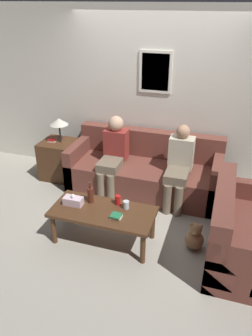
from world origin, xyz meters
The scene contains 14 objects.
ground_plane centered at (0.00, 0.00, 0.00)m, with size 16.00×16.00×0.00m, color #ADA899.
wall_back centered at (0.00, 1.01, 1.30)m, with size 9.00×0.08×2.60m.
couch_main centered at (0.00, 0.53, 0.30)m, with size 2.25×0.90×0.86m.
couch_side centered at (1.48, -0.60, 0.30)m, with size 0.90×1.35×0.86m.
coffee_table centered at (-0.16, -0.80, 0.38)m, with size 1.23×0.57×0.44m.
side_table_with_lamp centered at (-1.43, 0.49, 0.34)m, with size 0.52×0.52×1.02m.
wine_bottle centered at (-0.36, -0.68, 0.54)m, with size 0.07×0.07×0.28m.
drinking_glass centered at (0.09, -0.67, 0.49)m, with size 0.07×0.07×0.10m.
book_stack centered at (0.04, -0.88, 0.46)m, with size 0.13×0.13×0.04m.
soda_can centered at (-0.03, -0.62, 0.50)m, with size 0.07×0.07×0.12m.
tissue_box centered at (-0.54, -0.79, 0.49)m, with size 0.23×0.12×0.15m.
person_left centered at (-0.44, 0.36, 0.63)m, with size 0.34×0.64×1.15m.
person_right centered at (0.54, 0.33, 0.61)m, with size 0.34×0.63×1.13m.
teddy_bear centered at (0.91, -0.60, 0.15)m, with size 0.22×0.22×0.35m.
Camera 1 is at (1.08, -3.73, 2.66)m, focal length 35.00 mm.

